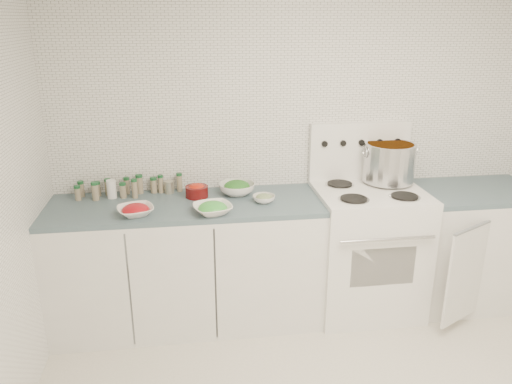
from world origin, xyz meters
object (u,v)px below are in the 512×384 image
at_px(stock_pot, 389,161).
at_px(bowl_snowpea, 213,208).
at_px(bowl_tomato, 136,210).
at_px(stove, 366,246).

height_order(stock_pot, bowl_snowpea, stock_pot).
height_order(stock_pot, bowl_tomato, stock_pot).
xyz_separation_m(stock_pot, bowl_tomato, (-1.80, -0.31, -0.17)).
xyz_separation_m(stove, stock_pot, (0.19, 0.15, 0.60)).
bearing_deg(stove, bowl_snowpea, -169.65).
bearing_deg(stove, stock_pot, 39.43).
height_order(stove, stock_pot, stove).
xyz_separation_m(stock_pot, bowl_snowpea, (-1.31, -0.36, -0.16)).
bearing_deg(bowl_tomato, stove, 5.74).
bearing_deg(bowl_tomato, stock_pot, 9.91).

